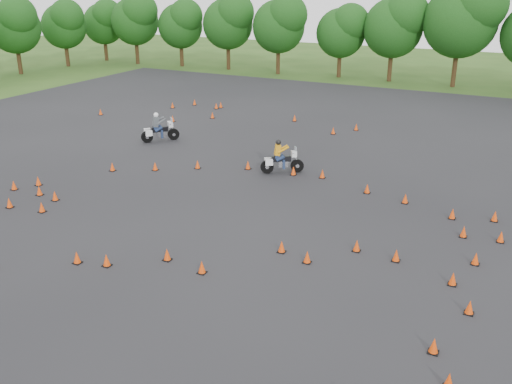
{
  "coord_description": "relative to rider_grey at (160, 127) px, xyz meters",
  "views": [
    {
      "loc": [
        10.27,
        -16.54,
        9.95
      ],
      "look_at": [
        0.0,
        4.0,
        1.2
      ],
      "focal_mm": 40.0,
      "sensor_mm": 36.0,
      "label": 1
    }
  ],
  "objects": [
    {
      "name": "treeline",
      "position": [
        16.78,
        23.07,
        3.63
      ],
      "size": [
        87.15,
        32.06,
        11.13
      ],
      "color": "#174313",
      "rests_on": "ground"
    },
    {
      "name": "asphalt_pad",
      "position": [
        10.99,
        -6.29,
        -0.95
      ],
      "size": [
        62.0,
        62.0,
        0.0
      ],
      "primitive_type": "plane",
      "color": "black",
      "rests_on": "ground"
    },
    {
      "name": "rider_yellow",
      "position": [
        9.54,
        -2.24,
        -0.05
      ],
      "size": [
        2.35,
        1.88,
        1.8
      ],
      "primitive_type": null,
      "rotation": [
        0.0,
        0.0,
        0.58
      ],
      "color": "orange",
      "rests_on": "ground"
    },
    {
      "name": "rider_grey",
      "position": [
        0.0,
        0.0,
        0.0
      ],
      "size": [
        2.18,
        2.34,
        1.89
      ],
      "primitive_type": null,
      "rotation": [
        0.0,
        0.0,
        0.85
      ],
      "color": "#464B4F",
      "rests_on": "ground"
    },
    {
      "name": "traffic_cones",
      "position": [
        10.86,
        -6.66,
        -0.72
      ],
      "size": [
        36.42,
        32.86,
        0.45
      ],
      "color": "#E94409",
      "rests_on": "asphalt_pad"
    },
    {
      "name": "ground",
      "position": [
        10.99,
        -12.29,
        -0.95
      ],
      "size": [
        140.0,
        140.0,
        0.0
      ],
      "primitive_type": "plane",
      "color": "#2D5119",
      "rests_on": "ground"
    }
  ]
}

